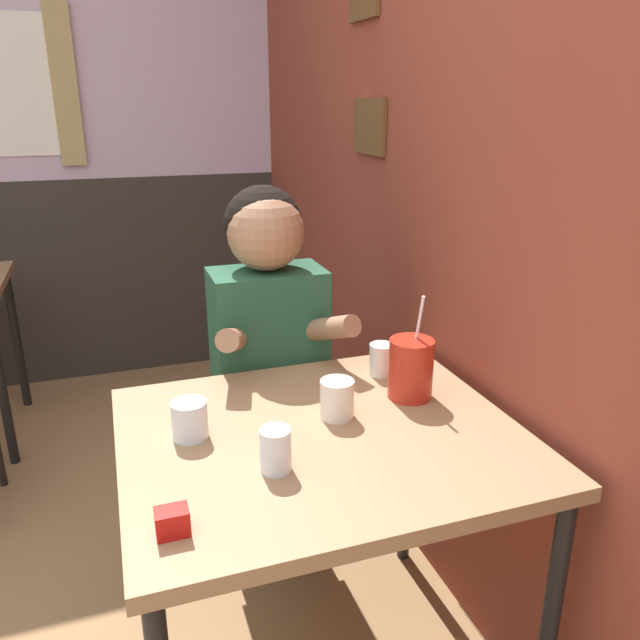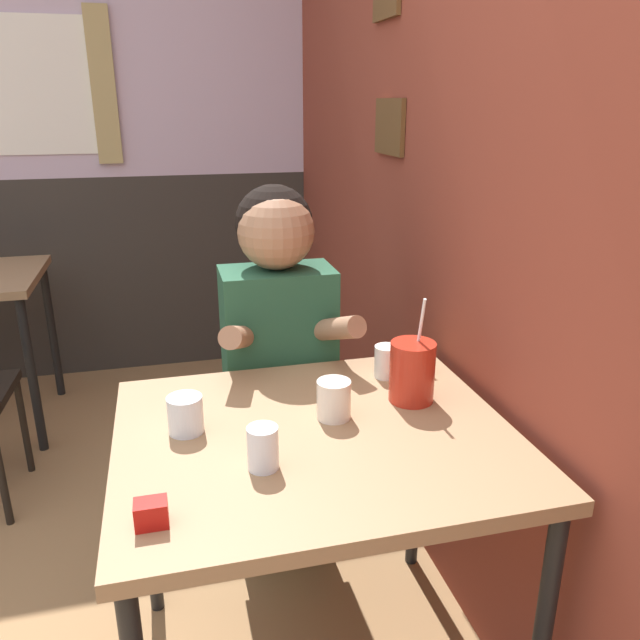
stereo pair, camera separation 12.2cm
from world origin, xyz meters
The scene contains 11 objects.
brick_wall_right centered at (1.28, 1.35, 1.35)m, with size 0.08×4.70×2.70m.
back_wall centered at (-0.01, 2.73, 1.36)m, with size 5.50×0.09×2.70m.
main_table centered at (0.76, 0.41, 0.68)m, with size 0.92×0.79×0.75m.
person_seated centered at (0.77, 0.94, 0.69)m, with size 0.42×0.42×1.25m.
cocktail_pitcher centered at (1.04, 0.51, 0.83)m, with size 0.12×0.12×0.28m.
glass_near_pitcher centered at (0.62, 0.29, 0.80)m, with size 0.07×0.07×0.09m.
glass_center centered at (1.02, 0.66, 0.80)m, with size 0.07×0.07×0.09m.
glass_far_side centered at (0.82, 0.47, 0.80)m, with size 0.08×0.08×0.10m.
glass_by_brick centered at (0.47, 0.48, 0.80)m, with size 0.08×0.08×0.09m.
condiment_ketchup centered at (0.39, 0.15, 0.78)m, with size 0.06×0.04×0.05m.
condiment_mustard centered at (1.12, 0.66, 0.78)m, with size 0.06×0.04×0.05m.
Camera 1 is at (0.34, -0.81, 1.48)m, focal length 35.00 mm.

